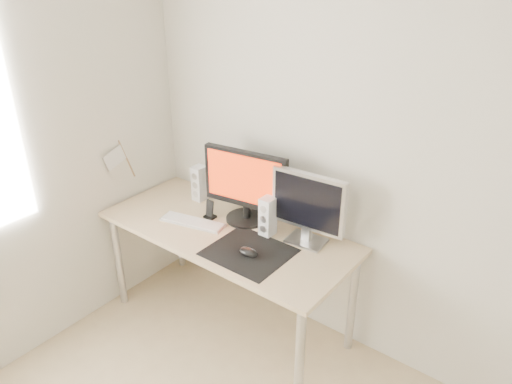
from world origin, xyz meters
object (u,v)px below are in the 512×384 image
Objects in this scene: speaker_left at (199,183)px; speaker_right at (268,216)px; phone_dock at (210,213)px; desk at (227,240)px; keyboard at (193,222)px; main_monitor at (246,184)px; mouse at (248,252)px; second_monitor at (308,205)px.

speaker_left is 1.00× the size of speaker_right.
phone_dock is (0.23, -0.15, -0.08)m from speaker_left.
desk is 3.67× the size of keyboard.
desk is 2.91× the size of main_monitor.
mouse is at bearing -8.11° from keyboard.
desk is at bearing -97.14° from main_monitor.
second_monitor reaches higher than keyboard.
second_monitor is at bearing 2.33° from main_monitor.
main_monitor reaches higher than mouse.
speaker_left is 0.34m from keyboard.
speaker_right is (-0.23, -0.07, -0.12)m from second_monitor.
desk is 0.49m from speaker_left.
mouse is at bearing -77.70° from speaker_right.
second_monitor reaches higher than desk.
keyboard is 3.55× the size of phone_dock.
speaker_right is (0.21, -0.05, -0.13)m from main_monitor.
phone_dock is at bearing -149.56° from main_monitor.
speaker_right reaches higher than desk.
speaker_right is at bearing -7.53° from speaker_left.
second_monitor is (0.18, 0.32, 0.22)m from mouse.
keyboard is at bearing -54.87° from speaker_left.
speaker_left is at bearing 125.13° from keyboard.
speaker_right is at bearing 22.00° from keyboard.
main_monitor is 4.48× the size of phone_dock.
speaker_right is (0.23, 0.11, 0.20)m from desk.
speaker_left reaches higher than mouse.
main_monitor is at bearing 166.00° from speaker_right.
keyboard is (-0.45, -0.18, -0.11)m from speaker_right.
second_monitor reaches higher than speaker_left.
second_monitor is 3.68× the size of phone_dock.
speaker_left reaches higher than desk.
main_monitor is at bearing -177.67° from second_monitor.
phone_dock is at bearing 157.87° from mouse.
mouse is at bearing -26.56° from desk.
keyboard is (-0.22, -0.07, 0.09)m from desk.
speaker_right is at bearing -14.00° from main_monitor.
keyboard is at bearing -159.73° from second_monitor.
mouse is at bearing -118.61° from second_monitor.
speaker_left is 0.64m from speaker_right.
mouse is 0.22× the size of main_monitor.
mouse reaches higher than desk.
keyboard is (0.19, -0.26, -0.11)m from speaker_left.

